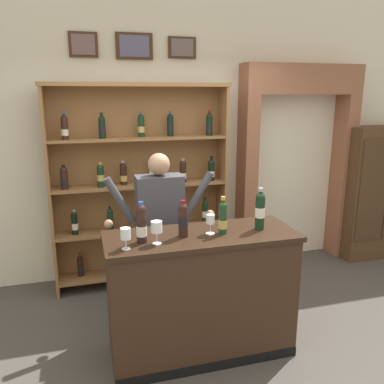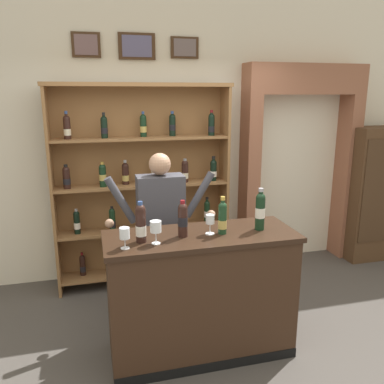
{
  "view_description": "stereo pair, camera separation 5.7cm",
  "coord_description": "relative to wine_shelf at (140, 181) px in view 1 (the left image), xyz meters",
  "views": [
    {
      "loc": [
        -0.93,
        -2.8,
        2.11
      ],
      "look_at": [
        -0.11,
        0.16,
        1.35
      ],
      "focal_mm": 36.97,
      "sensor_mm": 36.0,
      "label": 1
    },
    {
      "loc": [
        -0.88,
        -2.81,
        2.11
      ],
      "look_at": [
        -0.11,
        0.16,
        1.35
      ],
      "focal_mm": 36.97,
      "sensor_mm": 36.0,
      "label": 2
    }
  ],
  "objects": [
    {
      "name": "tasting_bottle_vin_santo",
      "position": [
        0.12,
        -1.43,
        0.01
      ],
      "size": [
        0.08,
        0.08,
        0.29
      ],
      "color": "black",
      "rests_on": "tasting_counter"
    },
    {
      "name": "tasting_bottle_super_tuscan",
      "position": [
        0.43,
        -1.45,
        -0.0
      ],
      "size": [
        0.07,
        0.07,
        0.3
      ],
      "color": "#19381E",
      "rests_on": "tasting_counter"
    },
    {
      "name": "tasting_counter",
      "position": [
        0.27,
        -1.42,
        -0.66
      ],
      "size": [
        1.52,
        0.58,
        1.04
      ],
      "color": "#382316",
      "rests_on": "ground"
    },
    {
      "name": "shopkeeper",
      "position": [
        0.06,
        -0.78,
        -0.19
      ],
      "size": [
        1.04,
        0.22,
        1.6
      ],
      "color": "#2D3347",
      "rests_on": "ground"
    },
    {
      "name": "archway_doorway",
      "position": [
        1.98,
        0.22,
        0.24
      ],
      "size": [
        1.5,
        0.45,
        2.45
      ],
      "color": "#935B42",
      "rests_on": "ground"
    },
    {
      "name": "tasting_bottle_bianco",
      "position": [
        -0.21,
        -1.47,
        0.01
      ],
      "size": [
        0.08,
        0.08,
        0.31
      ],
      "color": "black",
      "rests_on": "tasting_counter"
    },
    {
      "name": "wine_glass_spare",
      "position": [
        0.34,
        -1.43,
        -0.02
      ],
      "size": [
        0.07,
        0.07,
        0.16
      ],
      "color": "silver",
      "rests_on": "tasting_counter"
    },
    {
      "name": "tasting_bottle_prosecco",
      "position": [
        0.76,
        -1.43,
        0.03
      ],
      "size": [
        0.08,
        0.08,
        0.34
      ],
      "color": "black",
      "rests_on": "tasting_counter"
    },
    {
      "name": "wine_glass_left",
      "position": [
        -0.33,
        -1.57,
        -0.03
      ],
      "size": [
        0.07,
        0.07,
        0.16
      ],
      "color": "silver",
      "rests_on": "tasting_counter"
    },
    {
      "name": "wine_shelf",
      "position": [
        0.0,
        0.0,
        0.0
      ],
      "size": [
        1.93,
        0.33,
        2.22
      ],
      "color": "olive",
      "rests_on": "ground"
    },
    {
      "name": "ground_plane",
      "position": [
        0.34,
        -1.41,
        -1.19
      ],
      "size": [
        14.0,
        14.0,
        0.02
      ],
      "primitive_type": "cube",
      "color": "#47423D"
    },
    {
      "name": "back_wall",
      "position": [
        0.34,
        0.35,
        0.48
      ],
      "size": [
        12.0,
        0.19,
        3.32
      ],
      "color": "beige",
      "rests_on": "ground"
    },
    {
      "name": "wine_glass_center",
      "position": [
        -0.11,
        -1.53,
        -0.01
      ],
      "size": [
        0.08,
        0.08,
        0.17
      ],
      "color": "silver",
      "rests_on": "tasting_counter"
    },
    {
      "name": "side_cabinet",
      "position": [
        3.05,
        -0.03,
        -0.32
      ],
      "size": [
        0.87,
        0.45,
        1.71
      ],
      "color": "#4C331E",
      "rests_on": "ground"
    }
  ]
}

